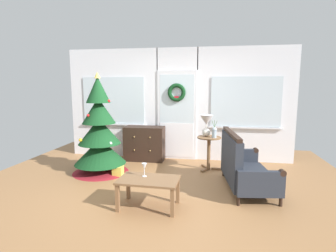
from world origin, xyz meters
TOP-DOWN VIEW (x-y plane):
  - ground_plane at (0.00, 0.00)m, footprint 6.76×6.76m
  - back_wall_with_door at (0.00, 2.08)m, footprint 5.20×0.19m
  - christmas_tree at (-1.35, 0.79)m, footprint 1.09×1.09m
  - dresser_cabinet at (-0.71, 1.79)m, footprint 0.90×0.45m
  - settee_sofa at (1.33, 0.37)m, footprint 0.87×1.49m
  - side_table at (0.76, 1.32)m, footprint 0.50×0.48m
  - table_lamp at (0.70, 1.36)m, footprint 0.28×0.28m
  - flower_vase at (0.86, 1.26)m, footprint 0.11×0.10m
  - coffee_table at (-0.04, -0.57)m, footprint 0.85×0.54m
  - wine_glass at (-0.12, -0.48)m, footprint 0.08×0.08m
  - gift_box at (-0.93, 0.64)m, footprint 0.19×0.17m

SIDE VIEW (x-z plane):
  - ground_plane at x=0.00m, z-range 0.00..0.00m
  - gift_box at x=-0.93m, z-range 0.00..0.19m
  - coffee_table at x=-0.04m, z-range 0.15..0.56m
  - settee_sofa at x=1.33m, z-range -0.10..0.86m
  - dresser_cabinet at x=-0.71m, z-range 0.00..0.78m
  - side_table at x=0.76m, z-range 0.14..0.82m
  - wine_glass at x=-0.12m, z-range 0.46..0.66m
  - christmas_tree at x=-1.35m, z-range -0.25..1.71m
  - flower_vase at x=0.86m, z-range 0.62..0.97m
  - table_lamp at x=0.70m, z-range 0.74..1.18m
  - back_wall_with_door at x=0.00m, z-range 0.01..2.56m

